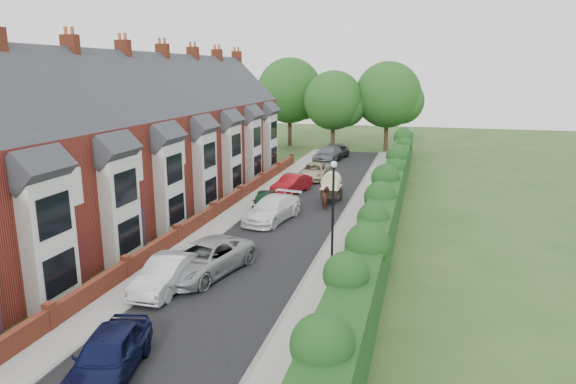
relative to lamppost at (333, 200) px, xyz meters
name	(u,v)px	position (x,y,z in m)	size (l,w,h in m)	color
ground	(237,291)	(-3.40, -4.00, -3.30)	(140.00, 140.00, 0.00)	#2D4C1E
road	(291,220)	(-3.90, 7.00, -3.29)	(6.00, 58.00, 0.02)	black
pavement_hedge_side	(355,224)	(0.20, 7.00, -3.24)	(2.20, 58.00, 0.12)	gray
pavement_house_side	(234,215)	(-7.75, 7.00, -3.24)	(1.70, 58.00, 0.12)	gray
kerb_hedge_side	(338,223)	(-0.85, 7.00, -3.23)	(0.18, 58.00, 0.13)	gray
kerb_house_side	(245,216)	(-6.95, 7.00, -3.23)	(0.18, 58.00, 0.13)	gray
hedge	(386,202)	(2.00, 7.00, -1.70)	(2.10, 58.00, 2.85)	#133D16
terrace_row	(132,146)	(-14.27, 5.98, 1.18)	(9.05, 40.50, 11.50)	maroon
garden_wall_row	(213,212)	(-8.75, 6.00, -2.84)	(0.35, 40.35, 1.10)	brown
lamppost	(333,200)	(0.00, 0.00, 0.00)	(0.32, 0.32, 5.16)	black
tree_far_left	(336,102)	(-6.05, 36.08, 2.41)	(7.14, 6.80, 9.29)	#332316
tree_far_right	(391,96)	(-0.01, 38.08, 3.02)	(7.98, 7.60, 10.31)	#332316
tree_far_back	(293,92)	(-11.99, 39.08, 3.32)	(8.40, 8.00, 10.82)	#332316
car_navy	(108,355)	(-5.00, -10.97, -2.55)	(1.75, 4.36, 1.49)	#0B1034
car_silver_a	(167,274)	(-6.40, -4.60, -2.58)	(1.51, 4.33, 1.43)	silver
car_silver_b	(205,259)	(-5.51, -2.60, -2.53)	(2.56, 5.55, 1.54)	#96989C
car_white	(272,209)	(-5.00, 6.60, -2.54)	(2.13, 5.25, 1.52)	white
car_green	(265,201)	(-6.11, 8.60, -2.61)	(1.61, 4.01, 1.36)	#0F341A
car_red	(292,184)	(-5.71, 14.20, -2.59)	(1.49, 4.28, 1.41)	maroon
car_beige	(314,171)	(-5.13, 19.80, -2.62)	(2.24, 4.87, 1.35)	#C2B08C
car_grey	(329,154)	(-5.56, 28.98, -2.53)	(2.15, 5.29, 1.54)	slate
car_black	(337,152)	(-5.00, 31.00, -2.57)	(1.72, 4.29, 1.46)	black
horse	(326,198)	(-2.27, 10.47, -2.59)	(0.76, 1.68, 1.42)	#552C1F
horse_cart	(331,185)	(-2.27, 12.28, -2.05)	(1.37, 3.03, 2.18)	black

